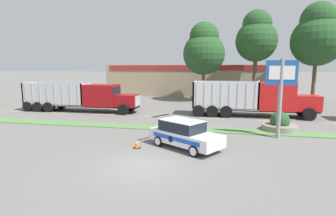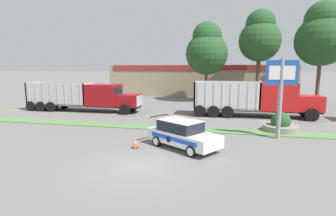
% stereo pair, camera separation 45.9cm
% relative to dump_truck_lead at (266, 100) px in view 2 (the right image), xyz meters
% --- Properties ---
extents(ground_plane, '(600.00, 600.00, 0.00)m').
position_rel_dump_truck_lead_xyz_m(ground_plane, '(-7.81, -14.81, -1.71)').
color(ground_plane, slate).
extents(grass_verge, '(120.00, 1.55, 0.06)m').
position_rel_dump_truck_lead_xyz_m(grass_verge, '(-7.81, -6.72, -1.68)').
color(grass_verge, '#517F42').
rests_on(grass_verge, ground_plane).
extents(centre_line_1, '(2.40, 0.14, 0.01)m').
position_rel_dump_truck_lead_xyz_m(centre_line_1, '(-26.60, -1.94, -1.71)').
color(centre_line_1, yellow).
rests_on(centre_line_1, ground_plane).
extents(centre_line_2, '(2.40, 0.14, 0.01)m').
position_rel_dump_truck_lead_xyz_m(centre_line_2, '(-21.20, -1.94, -1.71)').
color(centre_line_2, yellow).
rests_on(centre_line_2, ground_plane).
extents(centre_line_3, '(2.40, 0.14, 0.01)m').
position_rel_dump_truck_lead_xyz_m(centre_line_3, '(-15.80, -1.94, -1.71)').
color(centre_line_3, yellow).
rests_on(centre_line_3, ground_plane).
extents(centre_line_4, '(2.40, 0.14, 0.01)m').
position_rel_dump_truck_lead_xyz_m(centre_line_4, '(-10.40, -1.94, -1.71)').
color(centre_line_4, yellow).
rests_on(centre_line_4, ground_plane).
extents(centre_line_5, '(2.40, 0.14, 0.01)m').
position_rel_dump_truck_lead_xyz_m(centre_line_5, '(-5.00, -1.94, -1.71)').
color(centre_line_5, yellow).
rests_on(centre_line_5, ground_plane).
extents(centre_line_6, '(2.40, 0.14, 0.01)m').
position_rel_dump_truck_lead_xyz_m(centre_line_6, '(0.40, -1.94, -1.71)').
color(centre_line_6, yellow).
rests_on(centre_line_6, ground_plane).
extents(dump_truck_lead, '(11.79, 2.75, 3.61)m').
position_rel_dump_truck_lead_xyz_m(dump_truck_lead, '(0.00, 0.00, 0.00)').
color(dump_truck_lead, black).
rests_on(dump_truck_lead, ground_plane).
extents(dump_truck_mid, '(12.86, 2.70, 3.25)m').
position_rel_dump_truck_lead_xyz_m(dump_truck_mid, '(-17.96, -0.57, -0.16)').
color(dump_truck_mid, black).
rests_on(dump_truck_mid, ground_plane).
extents(rally_car, '(4.75, 3.99, 1.69)m').
position_rel_dump_truck_lead_xyz_m(rally_car, '(-6.24, -11.44, -0.86)').
color(rally_car, silver).
rests_on(rally_car, ground_plane).
extents(store_sign_post, '(2.02, 0.28, 5.33)m').
position_rel_dump_truck_lead_xyz_m(store_sign_post, '(-0.28, -7.93, 1.95)').
color(store_sign_post, gray).
rests_on(store_sign_post, ground_plane).
extents(stone_planter, '(2.61, 2.61, 1.47)m').
position_rel_dump_truck_lead_xyz_m(stone_planter, '(0.29, -5.71, -1.23)').
color(stone_planter, gray).
rests_on(stone_planter, ground_plane).
extents(traffic_cone, '(0.38, 0.38, 0.55)m').
position_rel_dump_truck_lead_xyz_m(traffic_cone, '(-8.99, -12.09, -1.44)').
color(traffic_cone, black).
rests_on(traffic_cone, ground_plane).
extents(store_building_backdrop, '(30.03, 12.10, 5.18)m').
position_rel_dump_truck_lead_xyz_m(store_building_backdrop, '(-8.32, 21.27, 0.88)').
color(store_building_backdrop, '#9E896B').
rests_on(store_building_backdrop, ground_plane).
extents(tree_behind_left, '(6.45, 6.45, 13.00)m').
position_rel_dump_truck_lead_xyz_m(tree_behind_left, '(7.76, 11.06, 7.08)').
color(tree_behind_left, brown).
rests_on(tree_behind_left, ground_plane).
extents(tree_behind_centre, '(5.78, 5.78, 10.96)m').
position_rel_dump_truck_lead_xyz_m(tree_behind_centre, '(-6.62, 10.70, 5.49)').
color(tree_behind_centre, brown).
rests_on(tree_behind_centre, ground_plane).
extents(tree_behind_right, '(5.54, 5.54, 12.47)m').
position_rel_dump_truck_lead_xyz_m(tree_behind_right, '(0.36, 11.66, 7.12)').
color(tree_behind_right, brown).
rests_on(tree_behind_right, ground_plane).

